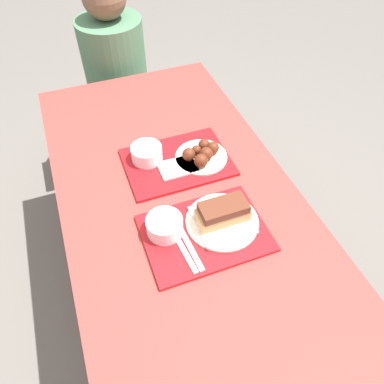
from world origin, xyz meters
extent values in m
plane|color=#605B56|center=(0.00, 0.00, 0.00)|extent=(12.00, 12.00, 0.00)
cube|color=maroon|center=(0.00, 0.00, 0.75)|extent=(0.80, 1.70, 0.04)
cylinder|color=maroon|center=(-0.34, 0.77, 0.36)|extent=(0.07, 0.07, 0.73)
cylinder|color=maroon|center=(0.34, 0.77, 0.36)|extent=(0.07, 0.07, 0.73)
cube|color=maroon|center=(0.00, 1.07, 0.44)|extent=(0.76, 0.28, 0.04)
cylinder|color=maroon|center=(-0.32, 1.07, 0.21)|extent=(0.06, 0.06, 0.42)
cylinder|color=maroon|center=(0.32, 1.07, 0.21)|extent=(0.06, 0.06, 0.42)
cube|color=#B21419|center=(0.02, -0.15, 0.78)|extent=(0.38, 0.28, 0.01)
cube|color=#B21419|center=(0.05, 0.19, 0.78)|extent=(0.38, 0.28, 0.01)
cylinder|color=silver|center=(-0.09, -0.10, 0.81)|extent=(0.12, 0.12, 0.06)
cylinder|color=beige|center=(-0.09, -0.10, 0.83)|extent=(0.10, 0.10, 0.01)
cylinder|color=beige|center=(0.09, -0.13, 0.79)|extent=(0.23, 0.23, 0.01)
cube|color=silver|center=(0.09, -0.13, 0.79)|extent=(0.17, 0.17, 0.01)
cube|color=tan|center=(0.09, -0.13, 0.82)|extent=(0.17, 0.07, 0.04)
cube|color=#562819|center=(0.09, -0.13, 0.85)|extent=(0.15, 0.08, 0.03)
cube|color=white|center=(-0.06, -0.19, 0.78)|extent=(0.03, 0.17, 0.00)
cube|color=white|center=(-0.04, -0.19, 0.78)|extent=(0.03, 0.17, 0.00)
cube|color=teal|center=(0.05, -0.09, 0.78)|extent=(0.04, 0.03, 0.01)
cylinder|color=silver|center=(-0.05, 0.24, 0.81)|extent=(0.12, 0.12, 0.06)
cylinder|color=beige|center=(-0.05, 0.24, 0.83)|extent=(0.10, 0.10, 0.01)
cylinder|color=beige|center=(0.14, 0.17, 0.79)|extent=(0.20, 0.20, 0.01)
sphere|color=#562314|center=(0.18, 0.18, 0.81)|extent=(0.05, 0.05, 0.05)
sphere|color=#562314|center=(0.16, 0.21, 0.81)|extent=(0.04, 0.04, 0.04)
sphere|color=#562314|center=(0.12, 0.19, 0.81)|extent=(0.04, 0.04, 0.04)
sphere|color=#562314|center=(0.09, 0.17, 0.81)|extent=(0.05, 0.05, 0.05)
sphere|color=#562314|center=(0.12, 0.12, 0.81)|extent=(0.05, 0.05, 0.05)
sphere|color=#562314|center=(0.15, 0.15, 0.82)|extent=(0.05, 0.05, 0.05)
cube|color=white|center=(0.04, 0.15, 0.79)|extent=(0.14, 0.10, 0.01)
cylinder|color=#477051|center=(0.00, 1.07, 0.71)|extent=(0.33, 0.33, 0.50)
camera|label=1|loc=(-0.26, -0.79, 1.74)|focal=35.00mm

